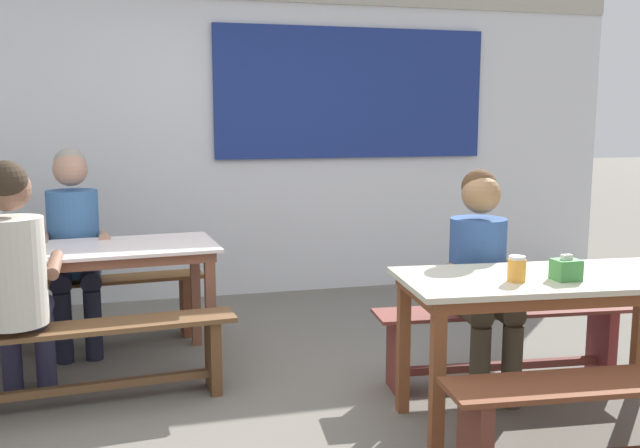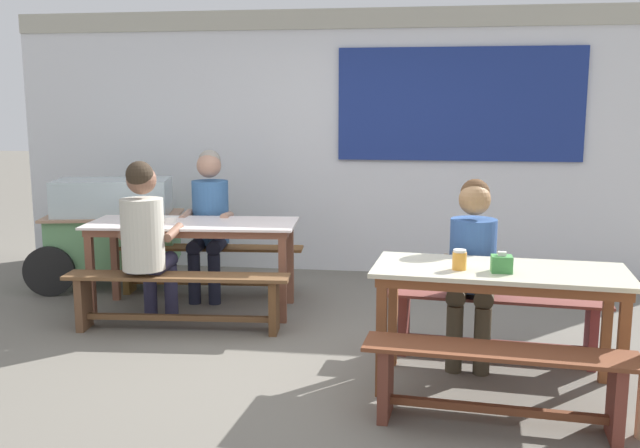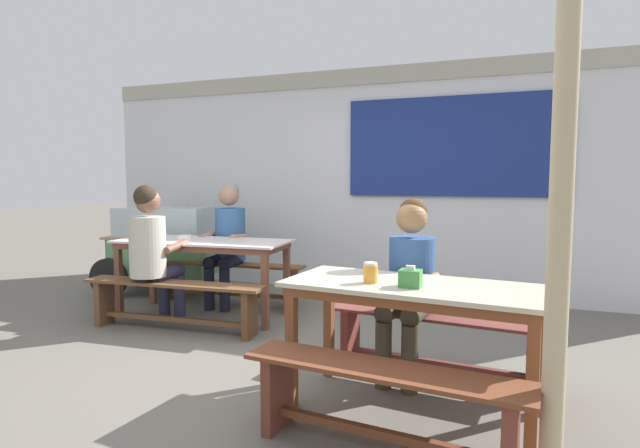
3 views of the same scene
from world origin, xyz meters
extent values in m
plane|color=#69645A|center=(0.00, 0.00, 0.00)|extent=(40.00, 40.00, 0.00)
cube|color=silver|center=(0.00, 2.63, 1.26)|extent=(7.19, 0.12, 2.51)
cube|color=navy|center=(1.09, 2.54, 1.76)|extent=(2.43, 0.03, 1.13)
cube|color=silver|center=(-1.18, 0.94, 0.77)|extent=(1.80, 0.83, 0.02)
cube|color=brown|center=(-1.18, 0.94, 0.73)|extent=(1.72, 0.76, 0.06)
cube|color=brown|center=(-0.41, 1.29, 0.35)|extent=(0.06, 0.06, 0.70)
cube|color=brown|center=(-0.36, 0.72, 0.35)|extent=(0.06, 0.06, 0.70)
cube|color=beige|center=(1.21, -0.42, 0.76)|extent=(1.57, 0.79, 0.03)
cube|color=brown|center=(1.21, -0.42, 0.72)|extent=(1.49, 0.72, 0.06)
cube|color=brown|center=(1.91, -0.22, 0.34)|extent=(0.07, 0.07, 0.69)
cube|color=brown|center=(0.56, -0.10, 0.34)|extent=(0.07, 0.07, 0.69)
cube|color=brown|center=(0.51, -0.63, 0.34)|extent=(0.07, 0.07, 0.69)
cube|color=brown|center=(-1.22, 1.49, 0.44)|extent=(1.78, 0.39, 0.02)
cube|color=brown|center=(-0.46, 1.55, 0.21)|extent=(0.08, 0.22, 0.43)
cube|color=brown|center=(-1.22, 1.49, 0.11)|extent=(1.48, 0.16, 0.04)
cube|color=brown|center=(-1.13, 0.39, 0.44)|extent=(1.77, 0.39, 0.03)
cube|color=brown|center=(-0.38, 0.45, 0.21)|extent=(0.08, 0.22, 0.42)
cube|color=brown|center=(-1.13, 0.39, 0.11)|extent=(1.47, 0.16, 0.04)
cube|color=brown|center=(1.26, 0.12, 0.44)|extent=(1.53, 0.42, 0.02)
cube|color=brown|center=(1.89, 0.07, 0.22)|extent=(0.08, 0.24, 0.43)
cube|color=brown|center=(0.63, 0.18, 0.22)|extent=(0.08, 0.24, 0.43)
cube|color=brown|center=(1.26, 0.12, 0.11)|extent=(1.23, 0.15, 0.04)
cube|color=brown|center=(1.16, -0.97, 0.44)|extent=(1.48, 0.43, 0.02)
cube|color=brown|center=(0.55, -0.92, 0.21)|extent=(0.08, 0.26, 0.43)
cylinder|color=#333333|center=(-1.69, 1.76, 0.12)|extent=(0.05, 0.05, 0.23)
cylinder|color=#3F3F3F|center=(-1.45, 1.81, 0.60)|extent=(0.17, 0.62, 0.04)
cylinder|color=#2D2C47|center=(-1.30, 0.70, 0.23)|extent=(0.11, 0.11, 0.45)
cylinder|color=#2D2C47|center=(-1.48, 0.70, 0.23)|extent=(0.11, 0.11, 0.45)
cylinder|color=#2D2C47|center=(-1.30, 0.54, 0.50)|extent=(0.13, 0.37, 0.13)
cylinder|color=#2D2C47|center=(-1.48, 0.53, 0.50)|extent=(0.13, 0.37, 0.13)
cylinder|color=#BBB7A8|center=(-1.39, 0.37, 0.77)|extent=(0.33, 0.33, 0.55)
sphere|color=brown|center=(-1.39, 0.39, 1.19)|extent=(0.23, 0.23, 0.23)
sphere|color=#2D2319|center=(-1.39, 0.36, 1.23)|extent=(0.21, 0.21, 0.21)
cylinder|color=brown|center=(-1.21, 0.55, 0.76)|extent=(0.07, 0.31, 0.11)
cylinder|color=#1D1F30|center=(-1.25, 1.15, 0.23)|extent=(0.11, 0.11, 0.45)
cylinder|color=#1D1F30|center=(-1.07, 1.16, 0.23)|extent=(0.11, 0.11, 0.45)
cylinder|color=#1D1F30|center=(-1.26, 1.31, 0.50)|extent=(0.16, 0.38, 0.13)
cylinder|color=#1D1F30|center=(-1.08, 1.33, 0.50)|extent=(0.16, 0.38, 0.13)
cylinder|color=#366198|center=(-1.19, 1.49, 0.78)|extent=(0.33, 0.33, 0.58)
sphere|color=#A77A63|center=(-1.19, 1.47, 1.21)|extent=(0.22, 0.22, 0.22)
sphere|color=gray|center=(-1.19, 1.50, 1.25)|extent=(0.21, 0.21, 0.21)
cylinder|color=#A77A63|center=(-1.36, 1.29, 0.77)|extent=(0.10, 0.31, 0.09)
cylinder|color=#A77A63|center=(-0.99, 1.33, 0.77)|extent=(0.10, 0.31, 0.10)
cylinder|color=#3F3829|center=(0.97, -0.16, 0.23)|extent=(0.11, 0.11, 0.45)
cylinder|color=#3F3829|center=(1.15, -0.18, 0.23)|extent=(0.11, 0.11, 0.45)
cylinder|color=#3F3829|center=(0.99, -0.01, 0.50)|extent=(0.17, 0.36, 0.13)
cylinder|color=#3F3829|center=(1.17, -0.03, 0.50)|extent=(0.17, 0.36, 0.13)
cylinder|color=#30518F|center=(1.09, 0.14, 0.74)|extent=(0.32, 0.32, 0.49)
sphere|color=#966D47|center=(1.09, 0.12, 1.12)|extent=(0.22, 0.22, 0.22)
sphere|color=#4C331E|center=(1.09, 0.15, 1.16)|extent=(0.20, 0.20, 0.20)
cylinder|color=#966D47|center=(0.90, -0.02, 0.72)|extent=(0.10, 0.31, 0.11)
cylinder|color=#966D47|center=(1.25, -0.06, 0.72)|extent=(0.10, 0.31, 0.07)
cube|color=#3F8C42|center=(1.21, -0.53, 0.83)|extent=(0.12, 0.10, 0.10)
cube|color=white|center=(1.21, -0.53, 0.89)|extent=(0.05, 0.03, 0.02)
cylinder|color=orange|center=(0.97, -0.49, 0.83)|extent=(0.09, 0.09, 0.11)
cylinder|color=white|center=(0.97, -0.49, 0.89)|extent=(0.08, 0.08, 0.02)
cylinder|color=silver|center=(-1.37, 0.90, 0.80)|extent=(0.14, 0.14, 0.05)
camera|label=1|loc=(-0.74, -3.35, 1.54)|focal=38.78mm
camera|label=2|loc=(0.72, -4.69, 1.76)|focal=39.34mm
camera|label=3|loc=(1.76, -3.38, 1.39)|focal=28.48mm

